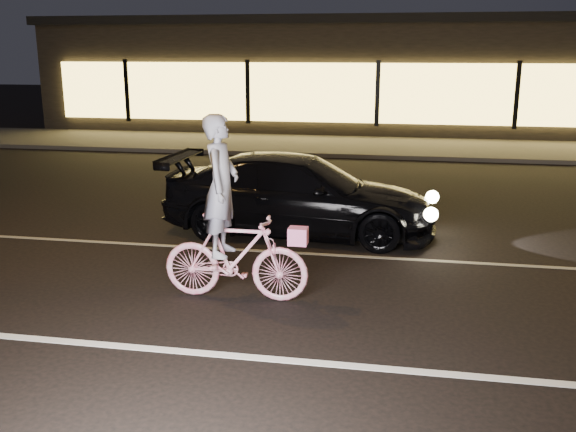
# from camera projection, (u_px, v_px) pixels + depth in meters

# --- Properties ---
(ground) EXTENTS (90.00, 90.00, 0.00)m
(ground) POSITION_uv_depth(u_px,v_px,m) (318.00, 305.00, 7.91)
(ground) COLOR black
(ground) RESTS_ON ground
(lane_stripe_near) EXTENTS (60.00, 0.12, 0.01)m
(lane_stripe_near) POSITION_uv_depth(u_px,v_px,m) (297.00, 361.00, 6.48)
(lane_stripe_near) COLOR silver
(lane_stripe_near) RESTS_ON ground
(lane_stripe_far) EXTENTS (60.00, 0.10, 0.01)m
(lane_stripe_far) POSITION_uv_depth(u_px,v_px,m) (335.00, 255.00, 9.81)
(lane_stripe_far) COLOR gray
(lane_stripe_far) RESTS_ON ground
(sidewalk) EXTENTS (30.00, 4.00, 0.12)m
(sidewalk) POSITION_uv_depth(u_px,v_px,m) (373.00, 147.00, 20.27)
(sidewalk) COLOR #383533
(sidewalk) RESTS_ON ground
(storefront) EXTENTS (25.40, 8.42, 4.20)m
(storefront) POSITION_uv_depth(u_px,v_px,m) (383.00, 73.00, 25.42)
(storefront) COLOR black
(storefront) RESTS_ON ground
(cyclist) EXTENTS (1.84, 0.64, 2.32)m
(cyclist) POSITION_uv_depth(u_px,v_px,m) (232.00, 236.00, 7.93)
(cyclist) COLOR #EF4177
(cyclist) RESTS_ON ground
(sedan) EXTENTS (4.69, 2.10, 1.33)m
(sedan) POSITION_uv_depth(u_px,v_px,m) (299.00, 195.00, 10.85)
(sedan) COLOR black
(sedan) RESTS_ON ground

